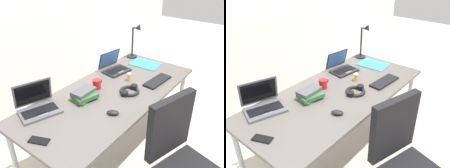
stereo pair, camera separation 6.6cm
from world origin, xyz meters
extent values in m
plane|color=#B7AD9E|center=(0.00, 0.00, 0.00)|extent=(12.00, 12.00, 0.00)
cube|color=silver|center=(0.00, 1.10, 1.30)|extent=(6.00, 0.12, 2.60)
cube|color=#595451|center=(0.00, 0.00, 0.72)|extent=(1.80, 0.80, 0.03)
cylinder|color=#B2B5BA|center=(0.84, -0.34, 0.35)|extent=(0.04, 0.04, 0.71)
cylinder|color=#B2B5BA|center=(-0.84, 0.34, 0.35)|extent=(0.04, 0.04, 0.71)
cylinder|color=#B2B5BA|center=(0.84, 0.34, 0.35)|extent=(0.04, 0.04, 0.71)
cylinder|color=black|center=(0.80, 0.31, 0.75)|extent=(0.12, 0.12, 0.02)
cylinder|color=black|center=(0.80, 0.31, 0.93)|extent=(0.02, 0.02, 0.34)
cylinder|color=black|center=(0.80, 0.27, 1.10)|extent=(0.01, 0.08, 0.01)
cone|color=black|center=(0.80, 0.23, 1.10)|extent=(0.07, 0.09, 0.09)
cube|color=#515459|center=(-0.59, 0.25, 0.75)|extent=(0.35, 0.29, 0.02)
cube|color=black|center=(-0.59, 0.25, 0.76)|extent=(0.29, 0.19, 0.00)
cube|color=#595B60|center=(-0.61, 0.19, 0.76)|extent=(0.10, 0.07, 0.00)
cube|color=#515459|center=(-0.56, 0.36, 0.86)|extent=(0.30, 0.13, 0.21)
cube|color=black|center=(-0.56, 0.36, 0.86)|extent=(0.27, 0.11, 0.17)
cube|color=#232326|center=(0.36, 0.21, 0.75)|extent=(0.29, 0.22, 0.02)
cube|color=black|center=(0.36, 0.21, 0.76)|extent=(0.25, 0.14, 0.00)
cube|color=#595B60|center=(0.35, 0.15, 0.76)|extent=(0.08, 0.05, 0.00)
cube|color=#232326|center=(0.38, 0.33, 0.85)|extent=(0.27, 0.10, 0.18)
cube|color=#3F72BF|center=(0.38, 0.32, 0.85)|extent=(0.25, 0.08, 0.15)
cube|color=black|center=(0.42, -0.23, 0.75)|extent=(0.34, 0.14, 0.02)
ellipsoid|color=black|center=(-0.27, -0.21, 0.76)|extent=(0.09, 0.11, 0.03)
cube|color=black|center=(-0.80, -0.01, 0.74)|extent=(0.11, 0.15, 0.01)
torus|color=black|center=(0.09, -0.13, 0.75)|extent=(0.18, 0.18, 0.03)
cylinder|color=black|center=(0.01, -0.13, 0.76)|extent=(0.06, 0.06, 0.04)
cylinder|color=black|center=(0.16, -0.13, 0.76)|extent=(0.06, 0.06, 0.04)
cylinder|color=gold|center=(0.27, 0.00, 0.77)|extent=(0.04, 0.04, 0.06)
cylinder|color=white|center=(0.27, 0.00, 0.81)|extent=(0.04, 0.04, 0.01)
cube|color=#336638|center=(-0.25, 0.11, 0.75)|extent=(0.20, 0.14, 0.02)
cube|color=#336638|center=(-0.24, 0.11, 0.78)|extent=(0.23, 0.19, 0.03)
cube|color=#4C4C51|center=(-0.24, 0.12, 0.81)|extent=(0.21, 0.13, 0.03)
cube|color=#338CC6|center=(0.71, 0.07, 0.74)|extent=(0.25, 0.32, 0.01)
cylinder|color=#B21E23|center=(-0.03, 0.15, 0.78)|extent=(0.08, 0.08, 0.09)
torus|color=#B21E23|center=(0.02, 0.15, 0.79)|extent=(0.05, 0.01, 0.05)
cube|color=black|center=(-0.11, -0.62, 0.73)|extent=(0.42, 0.17, 0.48)
camera|label=1|loc=(-1.47, -1.12, 1.83)|focal=38.35mm
camera|label=2|loc=(-1.43, -1.17, 1.83)|focal=38.35mm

